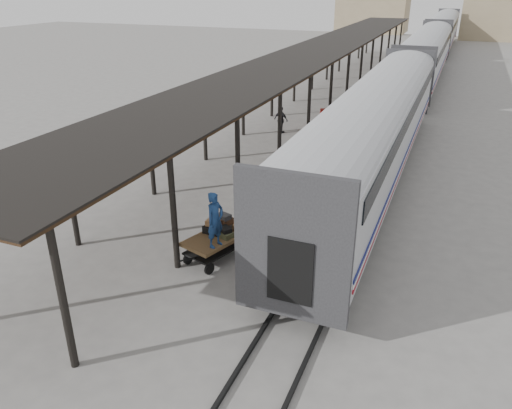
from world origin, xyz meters
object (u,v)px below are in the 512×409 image
object	(u,v)px
luggage_tug	(326,121)
pedestrian	(281,120)
porter	(215,220)
baggage_cart	(218,241)

from	to	relation	value
luggage_tug	pedestrian	xyz separation A→B (m)	(-2.38, -1.90, 0.28)
porter	pedestrian	xyz separation A→B (m)	(-3.36, 15.85, -0.96)
baggage_cart	pedestrian	xyz separation A→B (m)	(-3.11, 15.20, 0.18)
luggage_tug	porter	xyz separation A→B (m)	(0.98, -17.75, 1.24)
baggage_cart	pedestrian	distance (m)	15.51
baggage_cart	porter	world-z (taller)	porter
porter	pedestrian	bearing A→B (deg)	27.72
luggage_tug	pedestrian	distance (m)	3.06
porter	luggage_tug	bearing A→B (deg)	18.91
porter	pedestrian	distance (m)	16.23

